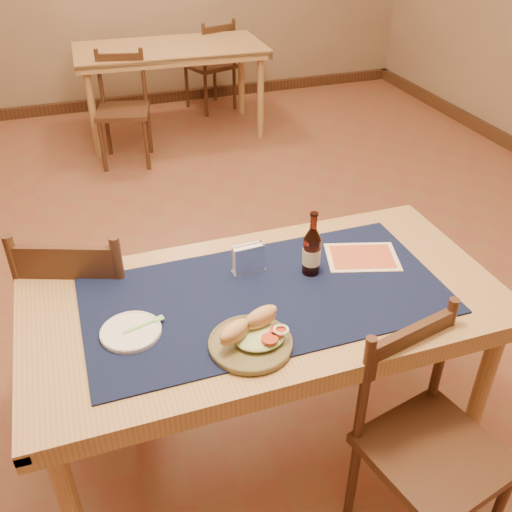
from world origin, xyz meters
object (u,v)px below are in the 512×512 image
object	(u,v)px
chair_main_far	(92,311)
chair_main_near	(427,441)
beer_bottle	(312,251)
napkin_holder	(248,259)
main_table	(265,315)
back_table	(170,56)
sandwich_plate	(252,338)

from	to	relation	value
chair_main_far	chair_main_near	world-z (taller)	chair_main_far
beer_bottle	napkin_holder	xyz separation A→B (m)	(-0.20, 0.08, -0.04)
main_table	beer_bottle	distance (m)	0.27
back_table	chair_main_far	world-z (taller)	chair_main_far
beer_bottle	napkin_holder	bearing A→B (deg)	158.58
main_table	chair_main_near	xyz separation A→B (m)	(0.37, -0.49, -0.23)
sandwich_plate	beer_bottle	world-z (taller)	beer_bottle
back_table	napkin_holder	size ratio (longest dim) A/B	13.04
napkin_holder	chair_main_near	bearing A→B (deg)	-59.52
back_table	beer_bottle	size ratio (longest dim) A/B	6.59
main_table	chair_main_near	bearing A→B (deg)	-53.01
chair_main_near	napkin_holder	world-z (taller)	napkin_holder
napkin_holder	beer_bottle	bearing A→B (deg)	-21.42
napkin_holder	main_table	bearing A→B (deg)	-86.34
chair_main_far	beer_bottle	xyz separation A→B (m)	(0.76, -0.40, 0.37)
chair_main_near	sandwich_plate	bearing A→B (deg)	150.59
chair_main_far	beer_bottle	size ratio (longest dim) A/B	3.82
main_table	napkin_holder	distance (m)	0.21
chair_main_far	sandwich_plate	world-z (taller)	chair_main_far
chair_main_far	sandwich_plate	bearing A→B (deg)	-56.84
main_table	napkin_holder	world-z (taller)	napkin_holder
chair_main_far	beer_bottle	world-z (taller)	beer_bottle
sandwich_plate	beer_bottle	size ratio (longest dim) A/B	1.06
main_table	chair_main_far	xyz separation A→B (m)	(-0.57, 0.47, -0.19)
main_table	chair_main_near	size ratio (longest dim) A/B	1.89
chair_main_near	sandwich_plate	size ratio (longest dim) A/B	3.33
main_table	chair_main_far	size ratio (longest dim) A/B	1.74
back_table	sandwich_plate	distance (m)	3.67
back_table	beer_bottle	bearing A→B (deg)	-93.29
main_table	back_table	world-z (taller)	same
back_table	beer_bottle	world-z (taller)	beer_bottle
back_table	sandwich_plate	bearing A→B (deg)	-97.95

